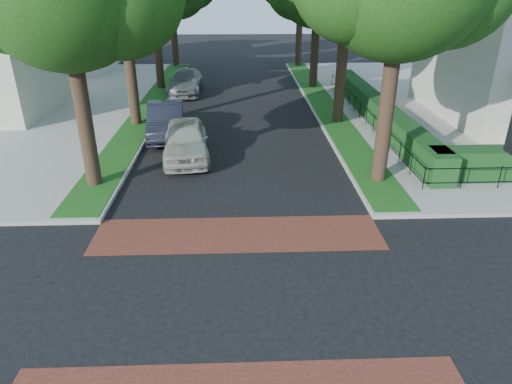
# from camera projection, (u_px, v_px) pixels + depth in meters

# --- Properties ---
(ground) EXTENTS (120.00, 120.00, 0.00)m
(ground) POSITION_uv_depth(u_px,v_px,m) (238.00, 299.00, 11.45)
(ground) COLOR black
(ground) RESTS_ON ground
(crosswalk_far) EXTENTS (9.00, 2.20, 0.01)m
(crosswalk_far) POSITION_uv_depth(u_px,v_px,m) (238.00, 234.00, 14.34)
(crosswalk_far) COLOR maroon
(crosswalk_far) RESTS_ON ground
(grass_strip_ne) EXTENTS (1.60, 29.80, 0.02)m
(grass_strip_ne) POSITION_uv_depth(u_px,v_px,m) (323.00, 103.00, 28.84)
(grass_strip_ne) COLOR #184E16
(grass_strip_ne) RESTS_ON sidewalk_ne
(grass_strip_nw) EXTENTS (1.60, 29.80, 0.02)m
(grass_strip_nw) POSITION_uv_depth(u_px,v_px,m) (151.00, 104.00, 28.47)
(grass_strip_nw) COLOR #184E16
(grass_strip_nw) RESTS_ON sidewalk_nw
(hedge_main_road) EXTENTS (1.00, 18.00, 1.20)m
(hedge_main_road) POSITION_uv_depth(u_px,v_px,m) (378.00, 110.00, 24.96)
(hedge_main_road) COLOR #164019
(hedge_main_road) RESTS_ON sidewalk_ne
(fence_main_road) EXTENTS (0.06, 18.00, 0.90)m
(fence_main_road) POSITION_uv_depth(u_px,v_px,m) (363.00, 113.00, 25.00)
(fence_main_road) COLOR black
(fence_main_road) RESTS_ON sidewalk_ne
(house_left_far) EXTENTS (10.00, 9.00, 10.14)m
(house_left_far) POSITION_uv_depth(u_px,v_px,m) (49.00, 8.00, 37.72)
(house_left_far) COLOR beige
(house_left_far) RESTS_ON sidewalk_nw
(parked_car_front) EXTENTS (2.51, 5.09, 1.67)m
(parked_car_front) POSITION_uv_depth(u_px,v_px,m) (185.00, 140.00, 20.13)
(parked_car_front) COLOR #B4B3A2
(parked_car_front) RESTS_ON ground
(parked_car_middle) EXTENTS (2.32, 5.18, 1.65)m
(parked_car_middle) POSITION_uv_depth(u_px,v_px,m) (166.00, 120.00, 22.93)
(parked_car_middle) COLOR black
(parked_car_middle) RESTS_ON ground
(parked_car_rear) EXTENTS (2.22, 5.35, 1.55)m
(parked_car_rear) POSITION_uv_depth(u_px,v_px,m) (186.00, 82.00, 31.68)
(parked_car_rear) COLOR slate
(parked_car_rear) RESTS_ON ground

